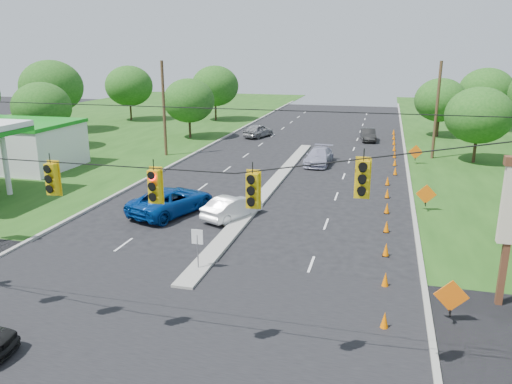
# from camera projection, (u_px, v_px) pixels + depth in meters

# --- Properties ---
(ground) EXTENTS (160.00, 160.00, 0.00)m
(ground) POSITION_uv_depth(u_px,v_px,m) (138.00, 341.00, 17.70)
(ground) COLOR black
(ground) RESTS_ON ground
(cross_street) EXTENTS (160.00, 14.00, 0.02)m
(cross_street) POSITION_uv_depth(u_px,v_px,m) (138.00, 341.00, 17.70)
(cross_street) COLOR black
(cross_street) RESTS_ON ground
(curb_left) EXTENTS (0.25, 110.00, 0.16)m
(curb_left) POSITION_uv_depth(u_px,v_px,m) (189.00, 157.00, 48.06)
(curb_left) COLOR gray
(curb_left) RESTS_ON ground
(curb_right) EXTENTS (0.25, 110.00, 0.16)m
(curb_right) POSITION_uv_depth(u_px,v_px,m) (407.00, 169.00, 43.18)
(curb_right) COLOR gray
(curb_right) RESTS_ON ground
(median) EXTENTS (1.00, 34.00, 0.18)m
(median) POSITION_uv_depth(u_px,v_px,m) (270.00, 188.00, 37.24)
(median) COLOR gray
(median) RESTS_ON ground
(median_sign) EXTENTS (0.55, 0.06, 2.05)m
(median_sign) POSITION_uv_depth(u_px,v_px,m) (197.00, 242.00, 22.88)
(median_sign) COLOR gray
(median_sign) RESTS_ON ground
(signal_span) EXTENTS (25.60, 0.32, 9.00)m
(signal_span) POSITION_uv_depth(u_px,v_px,m) (111.00, 217.00, 15.42)
(signal_span) COLOR #422D1C
(signal_span) RESTS_ON ground
(utility_pole_far_left) EXTENTS (0.28, 0.28, 9.00)m
(utility_pole_far_left) POSITION_uv_depth(u_px,v_px,m) (164.00, 109.00, 47.41)
(utility_pole_far_left) COLOR #422D1C
(utility_pole_far_left) RESTS_ON ground
(utility_pole_far_right) EXTENTS (0.28, 0.28, 9.00)m
(utility_pole_far_right) POSITION_uv_depth(u_px,v_px,m) (437.00, 111.00, 46.02)
(utility_pole_far_right) COLOR #422D1C
(utility_pole_far_right) RESTS_ON ground
(cone_0) EXTENTS (0.32, 0.32, 0.70)m
(cone_0) POSITION_uv_depth(u_px,v_px,m) (384.00, 320.00, 18.35)
(cone_0) COLOR #FF7100
(cone_0) RESTS_ON ground
(cone_1) EXTENTS (0.32, 0.32, 0.70)m
(cone_1) POSITION_uv_depth(u_px,v_px,m) (385.00, 280.00, 21.61)
(cone_1) COLOR #FF7100
(cone_1) RESTS_ON ground
(cone_2) EXTENTS (0.32, 0.32, 0.70)m
(cone_2) POSITION_uv_depth(u_px,v_px,m) (386.00, 250.00, 24.87)
(cone_2) COLOR #FF7100
(cone_2) RESTS_ON ground
(cone_3) EXTENTS (0.32, 0.32, 0.70)m
(cone_3) POSITION_uv_depth(u_px,v_px,m) (387.00, 226.00, 28.13)
(cone_3) COLOR #FF7100
(cone_3) RESTS_ON ground
(cone_4) EXTENTS (0.32, 0.32, 0.70)m
(cone_4) POSITION_uv_depth(u_px,v_px,m) (387.00, 208.00, 31.38)
(cone_4) COLOR #FF7100
(cone_4) RESTS_ON ground
(cone_5) EXTENTS (0.32, 0.32, 0.70)m
(cone_5) POSITION_uv_depth(u_px,v_px,m) (387.00, 193.00, 34.64)
(cone_5) COLOR #FF7100
(cone_5) RESTS_ON ground
(cone_6) EXTENTS (0.32, 0.32, 0.70)m
(cone_6) POSITION_uv_depth(u_px,v_px,m) (388.00, 181.00, 37.90)
(cone_6) COLOR #FF7100
(cone_6) RESTS_ON ground
(cone_7) EXTENTS (0.32, 0.32, 0.70)m
(cone_7) POSITION_uv_depth(u_px,v_px,m) (395.00, 171.00, 41.01)
(cone_7) COLOR #FF7100
(cone_7) RESTS_ON ground
(cone_8) EXTENTS (0.32, 0.32, 0.70)m
(cone_8) POSITION_uv_depth(u_px,v_px,m) (395.00, 162.00, 44.27)
(cone_8) COLOR #FF7100
(cone_8) RESTS_ON ground
(cone_9) EXTENTS (0.32, 0.32, 0.70)m
(cone_9) POSITION_uv_depth(u_px,v_px,m) (395.00, 154.00, 47.52)
(cone_9) COLOR #FF7100
(cone_9) RESTS_ON ground
(cone_10) EXTENTS (0.32, 0.32, 0.70)m
(cone_10) POSITION_uv_depth(u_px,v_px,m) (394.00, 148.00, 50.78)
(cone_10) COLOR #FF7100
(cone_10) RESTS_ON ground
(cone_11) EXTENTS (0.32, 0.32, 0.70)m
(cone_11) POSITION_uv_depth(u_px,v_px,m) (394.00, 142.00, 54.04)
(cone_11) COLOR #FF7100
(cone_11) RESTS_ON ground
(cone_12) EXTENTS (0.32, 0.32, 0.70)m
(cone_12) POSITION_uv_depth(u_px,v_px,m) (394.00, 136.00, 57.30)
(cone_12) COLOR #FF7100
(cone_12) RESTS_ON ground
(cone_13) EXTENTS (0.32, 0.32, 0.70)m
(cone_13) POSITION_uv_depth(u_px,v_px,m) (394.00, 132.00, 60.55)
(cone_13) COLOR #FF7100
(cone_13) RESTS_ON ground
(work_sign_0) EXTENTS (1.27, 0.58, 1.37)m
(work_sign_0) POSITION_uv_depth(u_px,v_px,m) (451.00, 297.00, 18.51)
(work_sign_0) COLOR black
(work_sign_0) RESTS_ON ground
(work_sign_1) EXTENTS (1.27, 0.58, 1.37)m
(work_sign_1) POSITION_uv_depth(u_px,v_px,m) (426.00, 195.00, 31.54)
(work_sign_1) COLOR black
(work_sign_1) RESTS_ON ground
(work_sign_2) EXTENTS (1.27, 0.58, 1.37)m
(work_sign_2) POSITION_uv_depth(u_px,v_px,m) (416.00, 153.00, 44.57)
(work_sign_2) COLOR black
(work_sign_2) RESTS_ON ground
(tree_2) EXTENTS (5.88, 5.88, 6.86)m
(tree_2) POSITION_uv_depth(u_px,v_px,m) (42.00, 107.00, 50.71)
(tree_2) COLOR black
(tree_2) RESTS_ON ground
(tree_3) EXTENTS (7.56, 7.56, 8.82)m
(tree_3) POSITION_uv_depth(u_px,v_px,m) (51.00, 87.00, 61.13)
(tree_3) COLOR black
(tree_3) RESTS_ON ground
(tree_4) EXTENTS (6.72, 6.72, 7.84)m
(tree_4) POSITION_uv_depth(u_px,v_px,m) (129.00, 86.00, 71.50)
(tree_4) COLOR black
(tree_4) RESTS_ON ground
(tree_5) EXTENTS (5.88, 5.88, 6.86)m
(tree_5) POSITION_uv_depth(u_px,v_px,m) (189.00, 101.00, 57.12)
(tree_5) COLOR black
(tree_5) RESTS_ON ground
(tree_6) EXTENTS (6.72, 6.72, 7.84)m
(tree_6) POSITION_uv_depth(u_px,v_px,m) (215.00, 86.00, 71.39)
(tree_6) COLOR black
(tree_6) RESTS_ON ground
(tree_9) EXTENTS (5.88, 5.88, 6.86)m
(tree_9) POSITION_uv_depth(u_px,v_px,m) (479.00, 115.00, 44.29)
(tree_9) COLOR black
(tree_9) RESTS_ON ground
(tree_11) EXTENTS (6.72, 6.72, 7.84)m
(tree_11) POSITION_uv_depth(u_px,v_px,m) (486.00, 91.00, 62.69)
(tree_11) COLOR black
(tree_11) RESTS_ON ground
(tree_12) EXTENTS (5.88, 5.88, 6.86)m
(tree_12) POSITION_uv_depth(u_px,v_px,m) (440.00, 100.00, 57.80)
(tree_12) COLOR black
(tree_12) RESTS_ON ground
(white_sedan) EXTENTS (3.08, 4.44, 1.39)m
(white_sedan) POSITION_uv_depth(u_px,v_px,m) (232.00, 207.00, 30.41)
(white_sedan) COLOR white
(white_sedan) RESTS_ON ground
(blue_pickup) EXTENTS (4.57, 6.56, 1.66)m
(blue_pickup) POSITION_uv_depth(u_px,v_px,m) (172.00, 201.00, 31.29)
(blue_pickup) COLOR navy
(blue_pickup) RESTS_ON ground
(silver_car_far) EXTENTS (2.34, 5.22, 1.49)m
(silver_car_far) POSITION_uv_depth(u_px,v_px,m) (319.00, 156.00, 44.66)
(silver_car_far) COLOR #9E9DB7
(silver_car_far) RESTS_ON ground
(silver_car_oncoming) EXTENTS (3.16, 4.88, 1.54)m
(silver_car_oncoming) POSITION_uv_depth(u_px,v_px,m) (258.00, 131.00, 58.75)
(silver_car_oncoming) COLOR gray
(silver_car_oncoming) RESTS_ON ground
(dark_car_receding) EXTENTS (2.00, 4.37, 1.39)m
(dark_car_receding) POSITION_uv_depth(u_px,v_px,m) (368.00, 135.00, 56.32)
(dark_car_receding) COLOR black
(dark_car_receding) RESTS_ON ground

